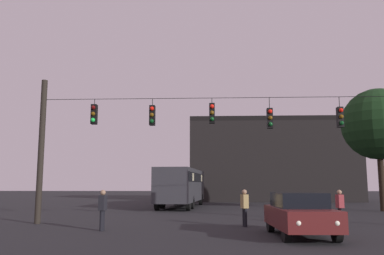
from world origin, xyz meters
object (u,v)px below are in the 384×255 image
car_near_right (299,213)px  pedestrian_crossing_right (340,206)px  pedestrian_crossing_center (103,208)px  tree_left_silhouette (378,124)px  city_bus (182,184)px  pedestrian_crossing_left (245,206)px

car_near_right → pedestrian_crossing_right: (2.62, 3.86, 0.09)m
pedestrian_crossing_center → tree_left_silhouette: (16.08, 12.43, 5.10)m
city_bus → pedestrian_crossing_center: (-1.98, -16.67, -0.97)m
city_bus → car_near_right: bearing=-73.3°
car_near_right → city_bus: bearing=106.7°
city_bus → car_near_right: size_ratio=2.55×
city_bus → tree_left_silhouette: 15.29m
pedestrian_crossing_left → tree_left_silhouette: bearing=45.9°
pedestrian_crossing_right → city_bus: bearing=119.5°
car_near_right → tree_left_silhouette: (8.67, 13.89, 5.20)m
pedestrian_crossing_right → tree_left_silhouette: (6.04, 10.03, 5.12)m
pedestrian_crossing_right → tree_left_silhouette: size_ratio=0.18×
city_bus → pedestrian_crossing_center: 16.81m
car_near_right → pedestrian_crossing_left: pedestrian_crossing_left is taller
pedestrian_crossing_center → pedestrian_crossing_right: (10.03, 2.40, -0.02)m
car_near_right → pedestrian_crossing_center: (-7.41, 1.46, 0.10)m
pedestrian_crossing_center → pedestrian_crossing_left: bearing=17.1°
pedestrian_crossing_center → city_bus: bearing=83.2°
pedestrian_crossing_left → pedestrian_crossing_center: size_ratio=1.00×
car_near_right → pedestrian_crossing_left: bearing=117.1°
pedestrian_crossing_center → tree_left_silhouette: tree_left_silhouette is taller
tree_left_silhouette → car_near_right: bearing=-122.0°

